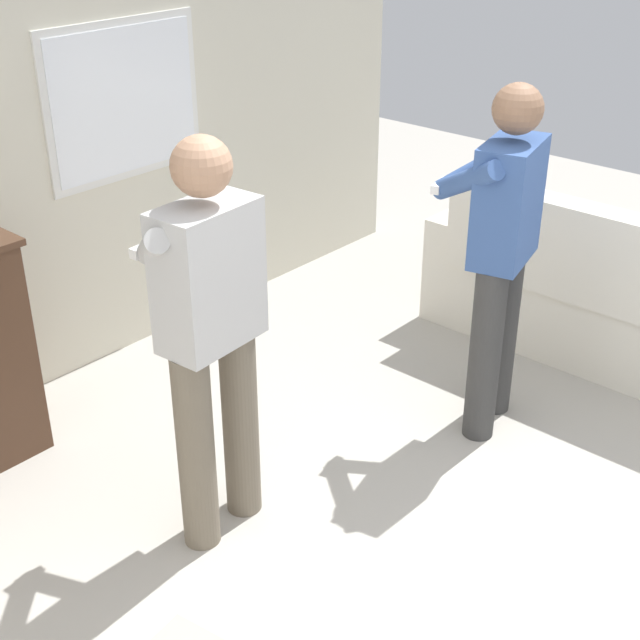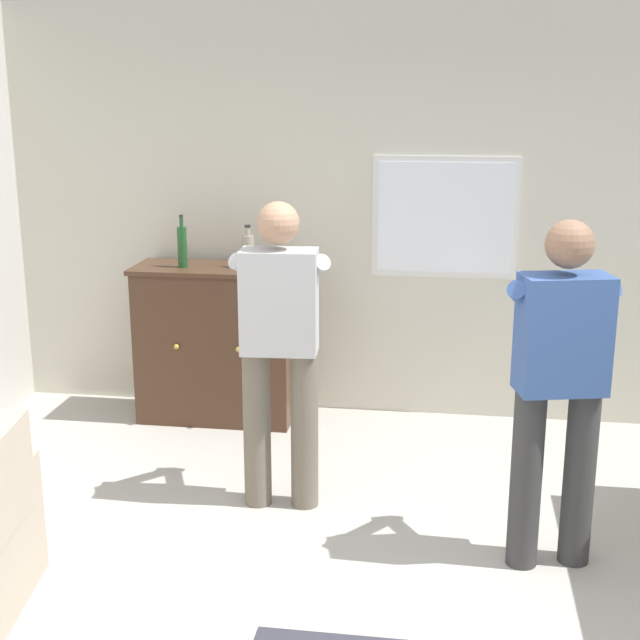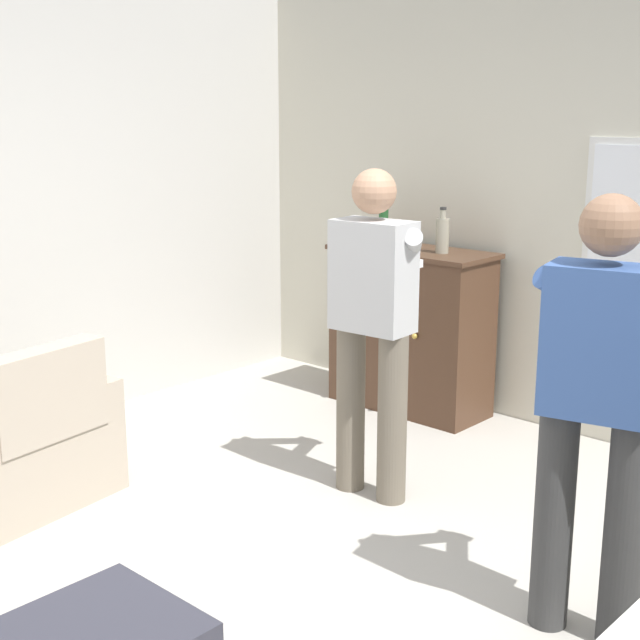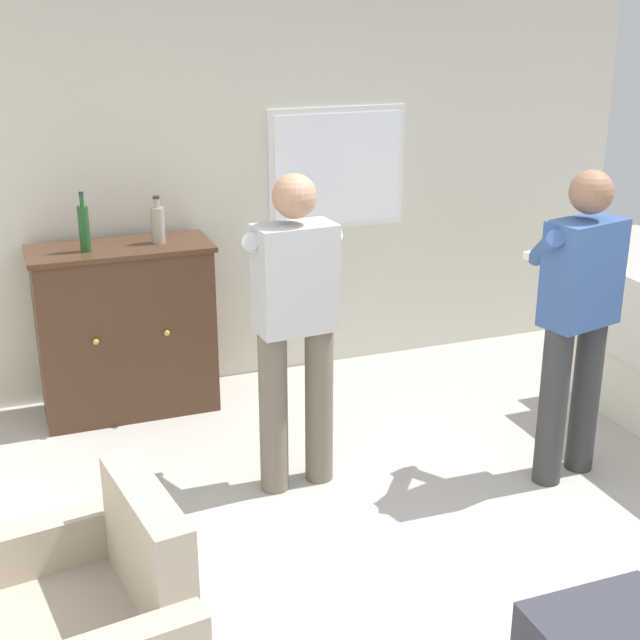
{
  "view_description": "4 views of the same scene",
  "coord_description": "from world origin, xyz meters",
  "views": [
    {
      "loc": [
        -2.35,
        -1.19,
        2.53
      ],
      "look_at": [
        -0.26,
        0.64,
        1.06
      ],
      "focal_mm": 50.0,
      "sensor_mm": 36.0,
      "label": 1
    },
    {
      "loc": [
        0.48,
        -3.37,
        2.26
      ],
      "look_at": [
        -0.12,
        0.63,
        1.18
      ],
      "focal_mm": 50.0,
      "sensor_mm": 36.0,
      "label": 2
    },
    {
      "loc": [
        2.33,
        -2.28,
        1.97
      ],
      "look_at": [
        -0.27,
        0.53,
        1.05
      ],
      "focal_mm": 50.0,
      "sensor_mm": 36.0,
      "label": 3
    },
    {
      "loc": [
        -1.77,
        -2.94,
        2.46
      ],
      "look_at": [
        -0.4,
        0.72,
        1.05
      ],
      "focal_mm": 50.0,
      "sensor_mm": 36.0,
      "label": 4
    }
  ],
  "objects": [
    {
      "name": "wall_back_with_window",
      "position": [
        0.01,
        2.66,
        1.4
      ],
      "size": [
        5.2,
        0.15,
        2.8
      ],
      "color": "beige",
      "rests_on": "ground"
    },
    {
      "name": "person_standing_left",
      "position": [
        -0.4,
        1.08,
        0.94
      ],
      "size": [
        0.56,
        0.49,
        1.68
      ],
      "color": "#6B6051",
      "rests_on": "ground"
    },
    {
      "name": "person_standing_right",
      "position": [
        0.99,
        0.65,
        0.94
      ],
      "size": [
        0.54,
        0.51,
        1.68
      ],
      "color": "#383838",
      "rests_on": "ground"
    },
    {
      "name": "ground",
      "position": [
        0.0,
        0.0,
        0.0
      ],
      "size": [
        10.4,
        10.4,
        0.0
      ],
      "primitive_type": "plane",
      "color": "#B2ADA3"
    }
  ]
}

